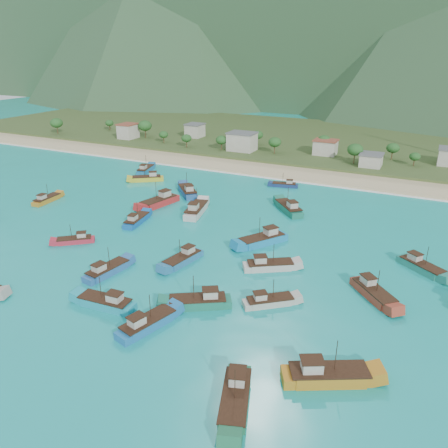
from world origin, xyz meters
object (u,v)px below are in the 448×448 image
at_px(boat_22, 196,210).
at_px(boat_2, 269,266).
at_px(boat_4, 106,303).
at_px(boat_27, 373,293).
at_px(boat_18, 188,192).
at_px(boat_19, 147,179).
at_px(boat_16, 285,185).
at_px(boat_20, 159,202).
at_px(boat_12, 183,260).
at_px(boat_11, 327,376).
at_px(boat_23, 75,241).
at_px(boat_30, 137,221).
at_px(boat_28, 47,200).
at_px(boat_15, 269,302).
at_px(boat_31, 263,240).
at_px(boat_5, 146,170).
at_px(boat_7, 147,324).
at_px(boat_9, 289,208).
at_px(boat_17, 199,302).
at_px(boat_21, 235,399).
at_px(boat_29, 107,271).
at_px(boat_0, 421,267).

bearing_deg(boat_22, boat_2, -49.46).
bearing_deg(boat_4, boat_27, -64.22).
height_order(boat_2, boat_18, boat_18).
xyz_separation_m(boat_2, boat_19, (-59.22, 41.40, 0.02)).
height_order(boat_16, boat_20, boat_20).
xyz_separation_m(boat_19, boat_22, (30.09, -19.87, 0.22)).
bearing_deg(boat_12, boat_2, -152.80).
bearing_deg(boat_2, boat_22, -158.72).
distance_m(boat_16, boat_22, 36.55).
height_order(boat_11, boat_19, boat_11).
height_order(boat_23, boat_30, boat_30).
xyz_separation_m(boat_20, boat_30, (2.39, -13.99, -0.30)).
xyz_separation_m(boat_19, boat_28, (-13.98, -30.63, -0.11)).
relative_size(boat_15, boat_31, 0.73).
height_order(boat_12, boat_19, boat_19).
bearing_deg(boat_5, boat_20, -62.24).
distance_m(boat_7, boat_9, 61.72).
height_order(boat_23, boat_31, boat_31).
bearing_deg(boat_30, boat_28, 167.76).
height_order(boat_17, boat_30, boat_17).
distance_m(boat_20, boat_21, 77.72).
relative_size(boat_11, boat_23, 1.48).
distance_m(boat_22, boat_29, 37.64).
bearing_deg(boat_28, boat_9, 15.06).
relative_size(boat_11, boat_29, 1.16).
xyz_separation_m(boat_12, boat_29, (-11.02, -10.88, -0.01)).
bearing_deg(boat_2, boat_23, -112.80).
distance_m(boat_20, boat_31, 38.04).
height_order(boat_0, boat_23, boat_0).
bearing_deg(boat_27, boat_30, -52.60).
bearing_deg(boat_9, boat_17, -130.94).
relative_size(boat_21, boat_22, 0.89).
height_order(boat_5, boat_18, boat_18).
distance_m(boat_20, boat_27, 67.29).
relative_size(boat_5, boat_31, 0.91).
distance_m(boat_9, boat_16, 22.90).
relative_size(boat_7, boat_27, 1.10).
bearing_deg(boat_9, boat_12, -146.62).
bearing_deg(boat_16, boat_27, -160.82).
relative_size(boat_22, boat_30, 1.27).
distance_m(boat_23, boat_29, 18.69).
bearing_deg(boat_29, boat_27, 25.09).
relative_size(boat_11, boat_28, 1.27).
height_order(boat_9, boat_16, boat_9).
distance_m(boat_0, boat_17, 46.36).
xyz_separation_m(boat_2, boat_18, (-39.61, 34.80, 0.18)).
relative_size(boat_0, boat_28, 1.04).
bearing_deg(boat_29, boat_21, -19.32).
height_order(boat_11, boat_28, boat_11).
relative_size(boat_5, boat_9, 0.97).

